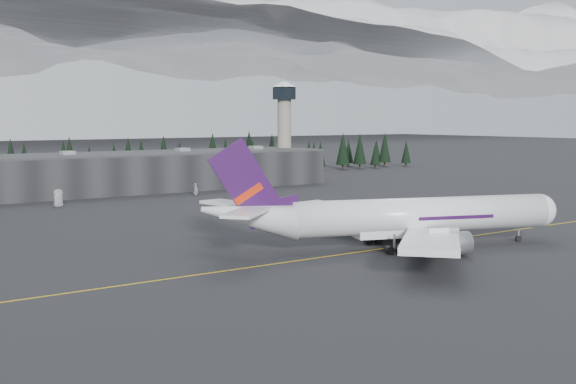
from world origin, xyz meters
TOP-DOWN VIEW (x-y plane):
  - ground at (0.00, 0.00)m, footprint 1400.00×1400.00m
  - taxiline at (0.00, -2.00)m, footprint 400.00×0.40m
  - terminal at (0.00, 125.00)m, footprint 160.00×30.00m
  - control_tower at (75.00, 128.00)m, footprint 10.00×10.00m
  - treeline at (0.00, 162.00)m, footprint 360.00×20.00m
  - jet_main at (7.18, -2.61)m, footprint 67.91×60.87m
  - gse_vehicle_a at (-22.79, 95.35)m, footprint 2.49×4.92m
  - gse_vehicle_b at (21.36, 99.53)m, footprint 3.98×1.94m

SIDE VIEW (x-z plane):
  - ground at x=0.00m, z-range 0.00..0.00m
  - taxiline at x=0.00m, z-range 0.00..0.02m
  - gse_vehicle_b at x=21.36m, z-range 0.00..1.31m
  - gse_vehicle_a at x=-22.79m, z-range 0.00..1.33m
  - jet_main at x=7.18m, z-range -4.49..16.12m
  - terminal at x=0.00m, z-range 0.00..12.60m
  - treeline at x=0.00m, z-range 0.00..15.00m
  - control_tower at x=75.00m, z-range 4.56..42.26m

